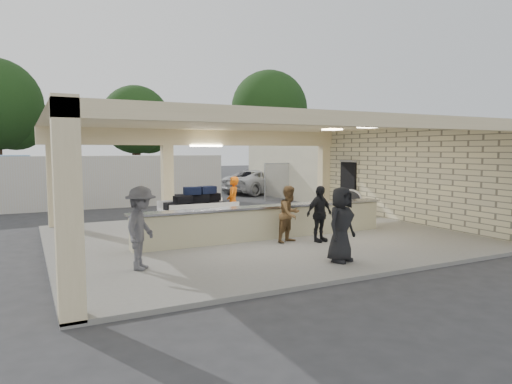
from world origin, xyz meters
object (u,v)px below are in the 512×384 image
passenger_b (319,214)px  passenger_a (290,214)px  car_white_a (262,181)px  container_white (105,181)px  passenger_d (341,225)px  passenger_c (141,228)px  baggage_counter (267,222)px  luggage_cart (197,206)px  car_dark (264,180)px  baggage_handler (233,202)px  drum_fan (351,201)px  car_white_b (338,178)px

passenger_b → passenger_a: bearing=146.1°
car_white_a → container_white: size_ratio=0.46×
passenger_d → passenger_a: bearing=67.5°
passenger_c → car_white_a: passenger_c is taller
baggage_counter → luggage_cart: (-1.26, 2.64, 0.26)m
luggage_cart → car_dark: size_ratio=0.54×
baggage_handler → baggage_counter: bearing=32.6°
passenger_b → car_white_a: bearing=56.9°
passenger_b → car_dark: size_ratio=0.37×
passenger_a → passenger_d: passenger_d is taller
drum_fan → passenger_c: bearing=-111.1°
passenger_a → car_dark: bearing=43.6°
baggage_counter → car_white_a: (6.93, 13.50, 0.15)m
drum_fan → passenger_b: 6.03m
passenger_d → drum_fan: bearing=29.7°
passenger_d → car_white_a: size_ratio=0.34×
passenger_a → container_white: bearing=84.0°
car_white_a → container_white: bearing=82.1°
passenger_b → car_white_b: bearing=40.0°
baggage_handler → car_white_b: (12.72, 10.98, -0.16)m
passenger_b → drum_fan: bearing=31.6°
passenger_a → car_white_a: (6.63, 14.30, -0.17)m
passenger_c → container_white: container_white is taller
baggage_counter → passenger_c: size_ratio=4.46×
passenger_c → container_white: bearing=26.3°
drum_fan → car_dark: 11.80m
luggage_cart → passenger_a: (1.56, -3.44, 0.06)m
baggage_counter → baggage_handler: bearing=91.8°
drum_fan → passenger_c: passenger_c is taller
passenger_b → car_white_b: size_ratio=0.32×
passenger_c → car_dark: 20.23m
passenger_a → car_white_a: size_ratio=0.31×
passenger_a → passenger_b: (0.79, -0.33, -0.00)m
car_white_b → container_white: 15.68m
passenger_a → passenger_c: bearing=172.6°
baggage_handler → passenger_b: bearing=49.5°
luggage_cart → passenger_b: passenger_b is taller
passenger_b → container_white: bearing=96.6°
passenger_d → car_dark: size_ratio=0.40×
passenger_d → passenger_b: bearing=47.4°
passenger_c → car_white_b: size_ratio=0.36×
passenger_a → car_white_a: 15.76m
drum_fan → car_white_a: car_white_a is taller
baggage_handler → passenger_a: bearing=37.6°
baggage_counter → passenger_b: 1.60m
passenger_d → container_white: size_ratio=0.16×
drum_fan → baggage_handler: bearing=-130.9°
passenger_b → passenger_d: bearing=-123.9°
passenger_a → car_white_a: bearing=44.3°
passenger_b → passenger_d: (-0.90, -2.16, 0.08)m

